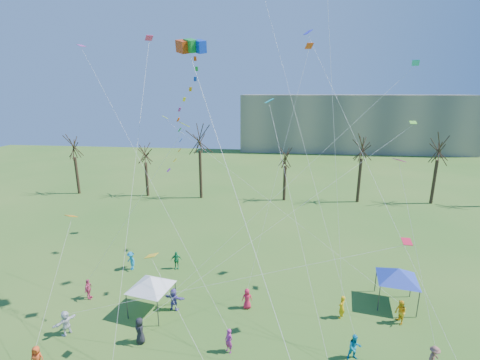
# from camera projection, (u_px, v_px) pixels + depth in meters

# --- Properties ---
(distant_building) EXTENTS (60.00, 14.00, 15.00)m
(distant_building) POSITION_uv_depth(u_px,v_px,m) (352.00, 123.00, 91.19)
(distant_building) COLOR gray
(distant_building) RESTS_ON ground
(bare_tree_row) EXTENTS (67.77, 7.30, 11.40)m
(bare_tree_row) POSITION_uv_depth(u_px,v_px,m) (289.00, 153.00, 48.66)
(bare_tree_row) COLOR black
(bare_tree_row) RESTS_ON ground
(big_box_kite) EXTENTS (4.86, 6.25, 20.68)m
(big_box_kite) POSITION_uv_depth(u_px,v_px,m) (187.00, 118.00, 21.25)
(big_box_kite) COLOR #C0380D
(big_box_kite) RESTS_ON ground
(canopy_tent_white) EXTENTS (3.79, 3.79, 2.90)m
(canopy_tent_white) POSITION_uv_depth(u_px,v_px,m) (151.00, 282.00, 24.20)
(canopy_tent_white) COLOR #3F3F44
(canopy_tent_white) RESTS_ON ground
(canopy_tent_blue) EXTENTS (3.97, 3.97, 3.02)m
(canopy_tent_blue) POSITION_uv_depth(u_px,v_px,m) (398.00, 274.00, 25.11)
(canopy_tent_blue) COLOR #3F3F44
(canopy_tent_blue) RESTS_ON ground
(festival_crowd) EXTENTS (24.96, 14.48, 1.82)m
(festival_crowd) POSITION_uv_depth(u_px,v_px,m) (221.00, 325.00, 22.15)
(festival_crowd) COLOR #E24B1C
(festival_crowd) RESTS_ON ground
(small_kites_aloft) EXTENTS (29.42, 19.73, 33.03)m
(small_kites_aloft) POSITION_uv_depth(u_px,v_px,m) (252.00, 115.00, 24.79)
(small_kites_aloft) COLOR orange
(small_kites_aloft) RESTS_ON ground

